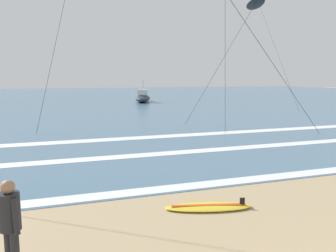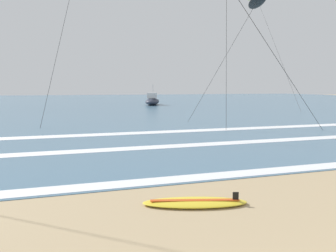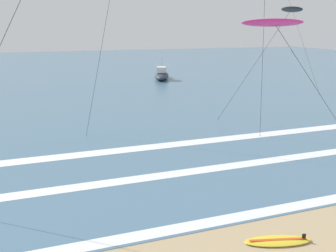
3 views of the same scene
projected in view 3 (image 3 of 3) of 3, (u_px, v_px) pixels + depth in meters
The scene contains 8 objects.
ocean_surface at pixel (101, 70), 53.22m from camera, with size 140.00×90.00×0.01m, color slate.
wave_foam_shoreline at pixel (271, 211), 12.49m from camera, with size 55.63×0.56×0.01m, color white.
wave_foam_mid_break at pixel (225, 167), 16.40m from camera, with size 38.68×0.71×0.01m, color white.
wave_foam_outer_break at pixel (167, 145), 19.38m from camera, with size 56.21×0.89×0.01m, color white.
surfboard_left_pile at pixel (278, 241), 10.69m from camera, with size 2.18×1.10×0.25m.
kite_black_high_left at pixel (291, 10), 21.24m from camera, with size 4.15×4.46×7.60m.
kite_magenta_distant_high at pixel (275, 23), 14.00m from camera, with size 9.68×3.84×6.75m.
offshore_boat at pixel (162, 75), 43.48m from camera, with size 3.44×5.46×2.70m.
Camera 3 is at (-7.38, -1.74, 6.37)m, focal length 37.27 mm.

